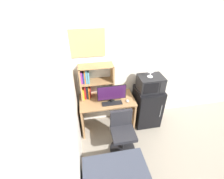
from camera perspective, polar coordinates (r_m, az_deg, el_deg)
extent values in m
cube|color=silver|center=(3.70, 19.13, 8.70)|extent=(6.40, 0.04, 2.60)
cube|color=silver|center=(1.94, -14.94, -15.63)|extent=(0.04, 4.40, 2.60)
cube|color=#997047|center=(3.27, -1.83, -3.76)|extent=(1.12, 0.62, 0.03)
cube|color=#997047|center=(3.50, -10.66, -9.76)|extent=(0.04, 0.56, 0.74)
cube|color=#997047|center=(3.62, 6.89, -7.64)|extent=(0.04, 0.56, 0.74)
cube|color=#997047|center=(3.18, -11.27, 2.29)|extent=(0.03, 0.29, 0.70)
cube|color=#997047|center=(3.22, 0.11, 3.44)|extent=(0.03, 0.29, 0.70)
cube|color=#997047|center=(3.03, -5.89, 8.51)|extent=(0.67, 0.29, 0.01)
cube|color=#997047|center=(3.19, -5.54, 2.90)|extent=(0.61, 0.29, 0.01)
cube|color=gold|center=(3.32, -10.32, -1.07)|extent=(0.03, 0.25, 0.23)
cube|color=#B21E1E|center=(3.31, -9.74, -0.42)|extent=(0.03, 0.21, 0.29)
cube|color=black|center=(3.30, -9.03, -0.26)|extent=(0.03, 0.22, 0.31)
cube|color=orange|center=(3.31, -8.39, -0.73)|extent=(0.02, 0.25, 0.24)
cube|color=#B21E1E|center=(3.34, -7.94, -0.54)|extent=(0.03, 0.17, 0.23)
cube|color=purple|center=(3.14, -10.95, 4.67)|extent=(0.03, 0.20, 0.25)
cube|color=navy|center=(3.15, -10.26, 4.53)|extent=(0.02, 0.20, 0.22)
cube|color=orange|center=(3.14, -9.88, 5.00)|extent=(0.02, 0.19, 0.27)
cube|color=teal|center=(3.13, -9.31, 5.09)|extent=(0.03, 0.20, 0.28)
cube|color=teal|center=(3.14, -8.55, 4.84)|extent=(0.03, 0.22, 0.24)
cylinder|color=black|center=(3.17, -0.09, -4.59)|extent=(0.17, 0.17, 0.02)
cylinder|color=black|center=(3.14, -0.09, -3.94)|extent=(0.04, 0.04, 0.07)
cube|color=black|center=(3.04, -0.11, -1.15)|extent=(0.57, 0.01, 0.31)
cube|color=#33143D|center=(3.04, -0.09, -1.20)|extent=(0.54, 0.02, 0.29)
cube|color=black|center=(3.14, 0.04, -5.01)|extent=(0.40, 0.12, 0.02)
ellipsoid|color=silver|center=(3.20, 5.63, -4.11)|extent=(0.06, 0.08, 0.04)
cube|color=black|center=(3.68, 12.49, -5.85)|extent=(0.56, 0.52, 0.91)
cube|color=black|center=(3.49, 14.09, -8.54)|extent=(0.54, 0.01, 0.87)
cylinder|color=#B2B2B7|center=(3.53, 17.19, -7.59)|extent=(0.01, 0.01, 0.32)
cube|color=black|center=(3.34, 13.72, 2.26)|extent=(0.50, 0.39, 0.30)
cube|color=black|center=(3.16, 13.89, 0.32)|extent=(0.30, 0.01, 0.23)
cube|color=black|center=(3.26, 17.95, 0.77)|extent=(0.12, 0.01, 0.24)
cylinder|color=silver|center=(3.25, 13.55, 4.57)|extent=(0.11, 0.11, 0.01)
cylinder|color=silver|center=(3.23, 13.65, 5.27)|extent=(0.02, 0.02, 0.08)
cylinder|color=silver|center=(3.16, 14.04, 7.31)|extent=(0.19, 0.03, 0.19)
cylinder|color=black|center=(3.36, 3.76, -20.55)|extent=(0.50, 0.50, 0.04)
cylinder|color=black|center=(3.19, 3.90, -18.28)|extent=(0.04, 0.04, 0.43)
cube|color=#232328|center=(3.01, 4.08, -15.50)|extent=(0.43, 0.43, 0.07)
cube|color=#232328|center=(2.99, 3.30, -10.11)|extent=(0.41, 0.06, 0.35)
cube|color=tan|center=(3.01, -9.34, 16.11)|extent=(0.69, 0.02, 0.51)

